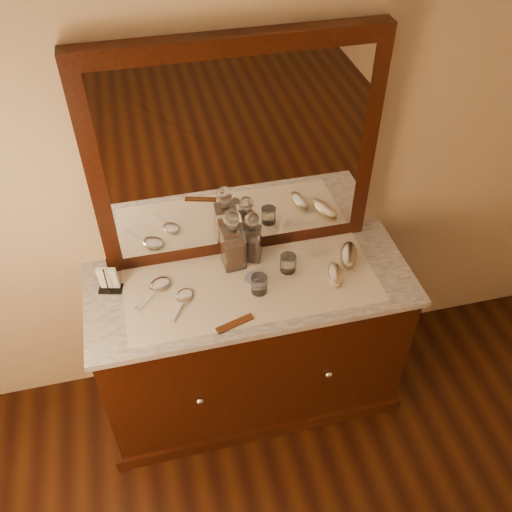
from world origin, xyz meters
name	(u,v)px	position (x,y,z in m)	size (l,w,h in m)	color
dresser_cabinet	(251,344)	(0.00, 1.96, 0.41)	(1.40, 0.55, 0.82)	black
dresser_plinth	(252,386)	(0.00, 1.96, 0.04)	(1.46, 0.59, 0.08)	black
knob_left	(200,401)	(-0.30, 1.67, 0.45)	(0.04, 0.04, 0.04)	silver
knob_right	(328,374)	(0.30, 1.67, 0.45)	(0.04, 0.04, 0.04)	silver
marble_top	(251,284)	(0.00, 1.96, 0.83)	(1.44, 0.59, 0.03)	white
mirror_frame	(236,155)	(0.00, 2.20, 1.35)	(1.20, 0.08, 1.00)	black
mirror_glass	(238,160)	(0.00, 2.17, 1.35)	(1.06, 0.01, 0.86)	white
lace_runner	(252,285)	(0.00, 1.94, 0.85)	(1.10, 0.45, 0.00)	white
pin_dish	(253,279)	(0.01, 1.96, 0.86)	(0.08, 0.08, 0.01)	white
comb	(235,323)	(-0.12, 1.73, 0.86)	(0.16, 0.03, 0.01)	brown
napkin_rack	(109,280)	(-0.60, 2.05, 0.91)	(0.11, 0.08, 0.15)	black
decanter_left	(233,245)	(-0.05, 2.08, 0.97)	(0.10, 0.10, 0.31)	#9C4816
decanter_right	(252,241)	(0.04, 2.10, 0.95)	(0.10, 0.10, 0.26)	#9C4816
brush_near	(335,275)	(0.37, 1.89, 0.87)	(0.09, 0.16, 0.04)	#9E8961
brush_far	(349,255)	(0.47, 1.99, 0.88)	(0.13, 0.18, 0.05)	#9E8961
hand_mirror_outer	(157,288)	(-0.40, 2.01, 0.86)	(0.19, 0.20, 0.02)	silver
hand_mirror_inner	(183,298)	(-0.30, 1.92, 0.86)	(0.14, 0.19, 0.02)	silver
tumblers	(274,274)	(0.10, 1.94, 0.89)	(0.23, 0.17, 0.08)	white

